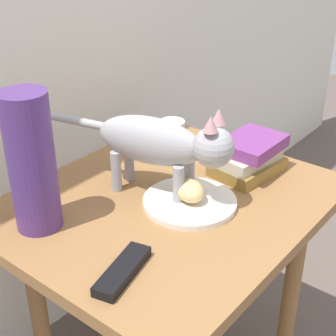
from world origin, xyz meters
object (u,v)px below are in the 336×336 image
object	(u,v)px
book_stack	(248,156)
plate	(190,202)
green_vase	(32,163)
cat	(162,143)
candle_jar	(172,137)
bread_roll	(190,190)
tv_remote	(123,271)
side_table	(168,229)

from	to	relation	value
book_stack	plate	bearing A→B (deg)	174.49
plate	green_vase	size ratio (longest dim) A/B	0.72
cat	candle_jar	bearing A→B (deg)	32.86
bread_roll	green_vase	world-z (taller)	green_vase
book_stack	tv_remote	world-z (taller)	book_stack
cat	green_vase	xyz separation A→B (m)	(-0.26, 0.12, 0.02)
plate	green_vase	world-z (taller)	green_vase
bread_roll	plate	bearing A→B (deg)	13.90
bread_roll	book_stack	bearing A→B (deg)	-5.31
plate	book_stack	world-z (taller)	book_stack
bread_roll	book_stack	world-z (taller)	book_stack
bread_roll	candle_jar	size ratio (longest dim) A/B	0.94
plate	book_stack	xyz separation A→B (m)	(0.22, -0.02, 0.04)
green_vase	plate	bearing A→B (deg)	-37.21
green_vase	candle_jar	distance (m)	0.47
cat	tv_remote	size ratio (longest dim) A/B	3.14
side_table	plate	world-z (taller)	plate
side_table	green_vase	distance (m)	0.37
side_table	plate	xyz separation A→B (m)	(0.01, -0.05, 0.09)
side_table	tv_remote	bearing A→B (deg)	-158.48
bread_roll	tv_remote	size ratio (longest dim) A/B	0.53
tv_remote	book_stack	bearing A→B (deg)	-11.03
cat	candle_jar	distance (m)	0.26
bread_roll	tv_remote	bearing A→B (deg)	-169.93
side_table	book_stack	distance (m)	0.27
candle_jar	book_stack	bearing A→B (deg)	-85.96
plate	bread_roll	distance (m)	0.03
plate	tv_remote	world-z (taller)	tv_remote
green_vase	candle_jar	size ratio (longest dim) A/B	3.49
book_stack	candle_jar	distance (m)	0.23
plate	bread_roll	bearing A→B (deg)	-166.10
side_table	green_vase	world-z (taller)	green_vase
bread_roll	book_stack	distance (m)	0.22
cat	plate	bearing A→B (deg)	-87.84
green_vase	tv_remote	size ratio (longest dim) A/B	1.98
plate	bread_roll	size ratio (longest dim) A/B	2.66
tv_remote	green_vase	bearing A→B (deg)	73.62
book_stack	candle_jar	bearing A→B (deg)	94.04
plate	cat	xyz separation A→B (m)	(-0.00, 0.08, 0.13)
green_vase	tv_remote	bearing A→B (deg)	-92.10
bread_roll	candle_jar	bearing A→B (deg)	46.04
plate	side_table	bearing A→B (deg)	100.25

